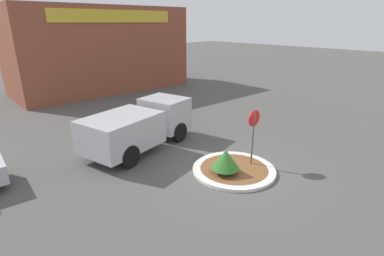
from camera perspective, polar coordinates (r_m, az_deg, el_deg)
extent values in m
plane|color=#514F4C|center=(12.04, 7.97, -8.10)|extent=(120.00, 120.00, 0.00)
cylinder|color=silver|center=(12.01, 7.98, -7.85)|extent=(3.25, 3.25, 0.12)
cylinder|color=brown|center=(12.01, 7.98, -7.84)|extent=(2.66, 2.66, 0.12)
cylinder|color=#4C4C51|center=(12.05, 11.49, -2.03)|extent=(0.07, 0.07, 2.39)
cylinder|color=#B71414|center=(11.77, 11.76, 1.84)|extent=(0.65, 0.03, 0.65)
cylinder|color=brown|center=(11.55, 6.33, -8.03)|extent=(0.08, 0.08, 0.20)
cone|color=#2D6B28|center=(11.34, 6.42, -5.90)|extent=(1.06, 1.06, 0.75)
cube|color=#B2B2B7|center=(15.08, -5.21, 2.76)|extent=(2.20, 2.47, 1.58)
cube|color=#B2B2B7|center=(13.10, -13.27, -0.72)|extent=(3.69, 2.95, 1.41)
cube|color=black|center=(15.46, -3.82, 4.28)|extent=(0.50, 1.83, 0.55)
cylinder|color=black|center=(15.83, -8.36, 0.63)|extent=(0.97, 0.47, 0.94)
cylinder|color=black|center=(14.60, -2.41, -0.82)|extent=(0.97, 0.47, 0.94)
cylinder|color=black|center=(13.71, -17.79, -3.17)|extent=(0.97, 0.47, 0.94)
cylinder|color=black|center=(12.27, -11.78, -5.33)|extent=(0.97, 0.47, 0.94)
cube|color=brown|center=(27.12, -17.09, 14.16)|extent=(13.97, 6.00, 6.76)
cube|color=gold|center=(24.33, -14.46, 19.95)|extent=(9.78, 0.08, 0.90)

